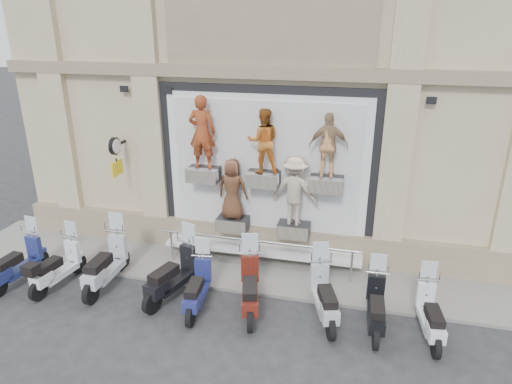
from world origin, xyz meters
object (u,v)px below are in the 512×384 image
scooter_a (16,255)px  scooter_h (377,299)px  scooter_b (56,259)px  scooter_f (250,279)px  scooter_d (172,266)px  scooter_c (105,256)px  scooter_e (197,280)px  clock_sign_bracket (116,151)px  scooter_g (325,288)px  guard_rail (258,257)px  scooter_i (432,306)px

scooter_a → scooter_h: bearing=6.1°
scooter_b → scooter_f: (4.69, 0.11, 0.06)m
scooter_d → scooter_a: bearing=-159.2°
scooter_a → scooter_c: (2.17, 0.34, 0.07)m
scooter_b → scooter_e: size_ratio=1.01×
clock_sign_bracket → scooter_e: clock_sign_bracket is taller
scooter_d → clock_sign_bracket: bearing=156.1°
scooter_f → scooter_h: bearing=-14.0°
scooter_b → scooter_e: scooter_b is taller
scooter_e → scooter_h: 3.81m
scooter_g → scooter_f: bearing=166.1°
scooter_e → scooter_f: 1.16m
clock_sign_bracket → scooter_h: (6.76, -2.03, -2.09)m
guard_rail → scooter_i: (3.92, -1.56, 0.23)m
scooter_h → scooter_i: bearing=-1.6°
guard_rail → scooter_e: 2.00m
scooter_d → scooter_b: bearing=-159.3°
scooter_a → scooter_d: 3.90m
guard_rail → scooter_a: size_ratio=2.76×
scooter_b → scooter_c: scooter_c is taller
scooter_e → scooter_f: scooter_f is taller
scooter_b → scooter_e: bearing=6.5°
guard_rail → scooter_a: scooter_a is taller
scooter_a → scooter_f: 5.72m
guard_rail → scooter_e: scooter_e is taller
scooter_c → scooter_g: (5.15, -0.07, -0.06)m
guard_rail → clock_sign_bracket: bearing=173.2°
scooter_h → scooter_c: bearing=177.0°
clock_sign_bracket → scooter_a: 3.43m
scooter_c → scooter_h: 6.22m
scooter_g → scooter_h: 1.07m
guard_rail → clock_sign_bracket: (-3.90, 0.47, 2.34)m
scooter_d → scooter_g: (3.43, -0.01, -0.05)m
scooter_a → scooter_g: scooter_g is taller
scooter_a → scooter_e: (4.58, 0.00, -0.03)m
clock_sign_bracket → scooter_f: size_ratio=0.53×
scooter_c → scooter_f: scooter_c is taller
scooter_b → scooter_c: bearing=20.8°
scooter_b → scooter_i: bearing=8.4°
scooter_e → scooter_i: scooter_e is taller
scooter_i → scooter_e: bearing=176.0°
scooter_a → scooter_d: scooter_d is taller
guard_rail → scooter_h: bearing=-28.6°
scooter_b → scooter_h: scooter_b is taller
scooter_c → scooter_a: bearing=-172.1°
clock_sign_bracket → scooter_g: (5.70, -1.94, -2.04)m
clock_sign_bracket → scooter_i: 8.34m
scooter_c → scooter_d: 1.72m
scooter_e → scooter_g: bearing=-0.4°
scooter_c → scooter_h: bearing=-2.5°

